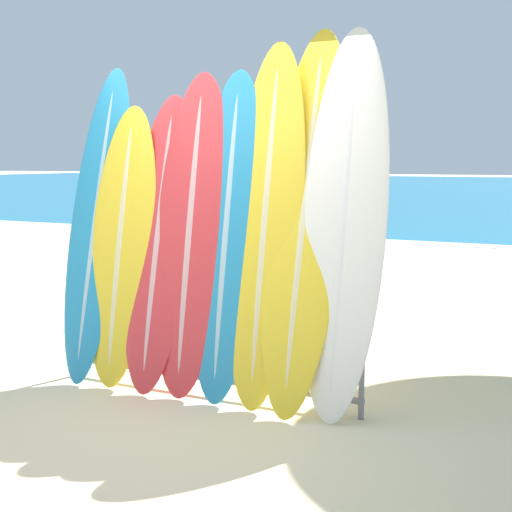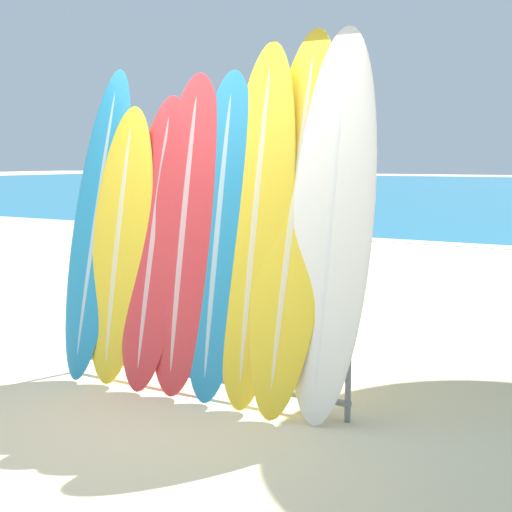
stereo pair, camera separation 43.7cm
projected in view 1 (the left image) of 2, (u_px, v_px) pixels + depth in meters
ground_plane at (149, 419)px, 4.69m from camera, size 160.00×160.00×0.00m
surfboard_rack at (208, 329)px, 5.12m from camera, size 2.34×0.04×0.90m
surfboard_slot_0 at (97, 223)px, 5.50m from camera, size 0.49×0.67×2.42m
surfboard_slot_1 at (122, 245)px, 5.35m from camera, size 0.57×0.49×2.11m
surfboard_slot_2 at (159, 242)px, 5.23m from camera, size 0.55×0.57×2.18m
surfboard_slot_3 at (191, 234)px, 5.10m from camera, size 0.59×0.50×2.33m
surfboard_slot_4 at (227, 236)px, 4.98m from camera, size 0.53×0.49×2.33m
surfboard_slot_5 at (266, 224)px, 4.87m from camera, size 0.55×0.54×2.51m
surfboard_slot_6 at (305, 219)px, 4.77m from camera, size 0.57×0.75×2.60m
surfboard_slot_7 at (344, 224)px, 4.62m from camera, size 0.57×0.53×2.57m
person_near_water at (207, 221)px, 8.26m from camera, size 0.30×0.31×1.82m
person_mid_beach at (225, 211)px, 9.85m from camera, size 0.29×0.31×1.82m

